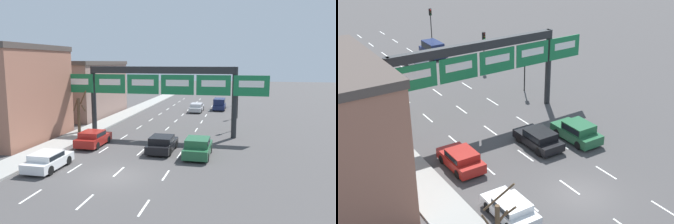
% 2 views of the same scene
% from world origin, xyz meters
% --- Properties ---
extents(ground_plane, '(220.00, 220.00, 0.00)m').
position_xyz_m(ground_plane, '(0.00, 0.00, 0.00)').
color(ground_plane, '#474444').
extents(sidewalk_left, '(2.80, 110.00, 0.15)m').
position_xyz_m(sidewalk_left, '(-8.00, 0.00, 0.07)').
color(sidewalk_left, '#999993').
rests_on(sidewalk_left, ground_plane).
extents(lane_dashes, '(6.72, 67.00, 0.01)m').
position_xyz_m(lane_dashes, '(-0.00, 13.50, 0.01)').
color(lane_dashes, white).
rests_on(lane_dashes, ground_plane).
extents(sign_gantry, '(21.18, 0.70, 6.98)m').
position_xyz_m(sign_gantry, '(0.00, 12.92, 5.38)').
color(sign_gantry, '#232628').
rests_on(sign_gantry, ground_plane).
extents(building_near, '(8.42, 10.40, 9.01)m').
position_xyz_m(building_near, '(-13.93, 7.81, 4.52)').
color(building_near, '#9E6651').
rests_on(building_near, ground_plane).
extents(building_far, '(13.73, 14.17, 7.55)m').
position_xyz_m(building_far, '(-16.53, 23.03, 3.78)').
color(building_far, gray).
rests_on(building_far, ground_plane).
extents(car_white, '(1.88, 3.91, 1.24)m').
position_xyz_m(car_white, '(-5.02, 0.42, 0.68)').
color(car_white, silver).
rests_on(car_white, ground_plane).
extents(car_silver, '(1.81, 4.79, 1.28)m').
position_xyz_m(car_silver, '(1.53, 29.40, 0.69)').
color(car_silver, '#B7B7BC').
rests_on(car_silver, ground_plane).
extents(suv_navy, '(1.85, 4.39, 1.78)m').
position_xyz_m(suv_navy, '(4.75, 32.04, 0.98)').
color(suv_navy, '#19234C').
rests_on(suv_navy, ground_plane).
extents(car_red, '(1.96, 3.97, 1.37)m').
position_xyz_m(car_red, '(-4.76, 7.08, 0.74)').
color(car_red, maroon).
rests_on(car_red, ground_plane).
extents(car_green, '(1.98, 4.18, 1.53)m').
position_xyz_m(car_green, '(4.80, 5.80, 0.81)').
color(car_green, '#235B38').
rests_on(car_green, ground_plane).
extents(car_black, '(1.98, 4.16, 1.34)m').
position_xyz_m(car_black, '(1.69, 6.63, 0.72)').
color(car_black, black).
rests_on(car_black, ground_plane).
extents(traffic_light_near_gantry, '(0.30, 0.35, 4.49)m').
position_xyz_m(traffic_light_near_gantry, '(7.23, 37.71, 3.21)').
color(traffic_light_near_gantry, black).
rests_on(traffic_light_near_gantry, ground_plane).
extents(traffic_light_mid_block, '(0.30, 0.35, 4.46)m').
position_xyz_m(traffic_light_mid_block, '(7.44, 16.68, 3.20)').
color(traffic_light_mid_block, black).
rests_on(traffic_light_mid_block, ground_plane).
extents(traffic_light_far_end, '(0.30, 0.35, 4.15)m').
position_xyz_m(traffic_light_far_end, '(7.59, 24.69, 2.98)').
color(traffic_light_far_end, black).
rests_on(traffic_light_far_end, ground_plane).
extents(tree_bare_closest, '(1.36, 1.37, 4.37)m').
position_xyz_m(tree_bare_closest, '(-8.42, 11.60, 2.19)').
color(tree_bare_closest, brown).
rests_on(tree_bare_closest, sidewalk_left).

